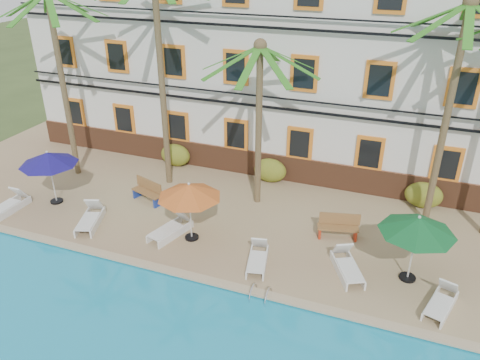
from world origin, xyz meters
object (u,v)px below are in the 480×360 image
at_px(umbrella_blue, 48,159).
at_px(pool_ladder, 260,296).
at_px(palm_a, 59,60).
at_px(bench_left, 148,191).
at_px(palm_c, 259,100).
at_px(lounger_d, 258,258).
at_px(palm_b, 159,53).
at_px(lounger_c, 171,228).
at_px(lounger_a, 10,204).
at_px(umbrella_red, 189,191).
at_px(lounger_b, 90,218).
at_px(lounger_f, 441,302).
at_px(bench_right, 338,226).
at_px(lounger_e, 347,266).
at_px(palm_d, 453,88).
at_px(umbrella_green, 418,226).

distance_m(umbrella_blue, pool_ladder, 10.45).
bearing_deg(palm_a, bench_left, -14.31).
bearing_deg(palm_c, lounger_d, -71.01).
bearing_deg(lounger_d, palm_a, 160.24).
xyz_separation_m(palm_b, lounger_c, (2.15, -3.82, -5.56)).
relative_size(palm_a, palm_b, 0.90).
relative_size(lounger_a, lounger_d, 1.00).
xyz_separation_m(palm_b, umbrella_red, (2.98, -3.76, -3.87)).
bearing_deg(umbrella_red, lounger_b, -172.42).
relative_size(palm_b, palm_c, 1.37).
bearing_deg(lounger_c, palm_a, 154.91).
distance_m(palm_c, lounger_d, 6.02).
relative_size(lounger_f, bench_right, 1.13).
xyz_separation_m(palm_b, umbrella_blue, (-3.56, -3.34, -3.84)).
xyz_separation_m(bench_right, pool_ladder, (-1.61, -4.16, -0.47)).
bearing_deg(umbrella_red, palm_b, 128.33).
relative_size(lounger_b, lounger_f, 1.11).
xyz_separation_m(palm_a, lounger_b, (3.42, -3.61, -5.04)).
relative_size(palm_b, lounger_e, 4.79).
distance_m(lounger_b, pool_ladder, 7.65).
relative_size(umbrella_red, lounger_d, 1.30).
height_order(palm_c, umbrella_red, palm_c).
bearing_deg(umbrella_blue, bench_right, 7.88).
xyz_separation_m(palm_d, lounger_a, (-15.88, -5.04, -5.09)).
bearing_deg(lounger_a, lounger_c, 6.06).
relative_size(palm_c, lounger_b, 3.40).
height_order(lounger_c, bench_right, bench_right).
height_order(lounger_f, bench_left, bench_left).
relative_size(palm_d, lounger_a, 4.68).
bearing_deg(lounger_e, lounger_b, -176.88).
distance_m(lounger_e, bench_right, 2.15).
xyz_separation_m(palm_a, lounger_f, (16.10, -3.82, -5.06)).
distance_m(palm_a, lounger_d, 12.05).
height_order(lounger_a, lounger_d, lounger_a).
xyz_separation_m(palm_d, lounger_b, (-12.13, -4.79, -5.08)).
bearing_deg(pool_ladder, bench_right, 68.82).
distance_m(palm_c, bench_left, 6.05).
relative_size(lounger_b, bench_left, 1.26).
bearing_deg(lounger_c, palm_c, 58.30).
relative_size(umbrella_red, pool_ladder, 3.11).
distance_m(palm_d, lounger_f, 7.17).
xyz_separation_m(umbrella_green, lounger_c, (-8.43, -0.44, -1.75)).
relative_size(palm_d, bench_left, 5.32).
distance_m(umbrella_blue, umbrella_green, 14.14).
bearing_deg(lounger_f, palm_d, 96.24).
bearing_deg(lounger_e, lounger_a, -176.65).
height_order(palm_d, bench_right, palm_d).
height_order(palm_b, lounger_e, palm_b).
bearing_deg(bench_left, lounger_f, -12.96).
height_order(lounger_d, pool_ladder, lounger_d).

